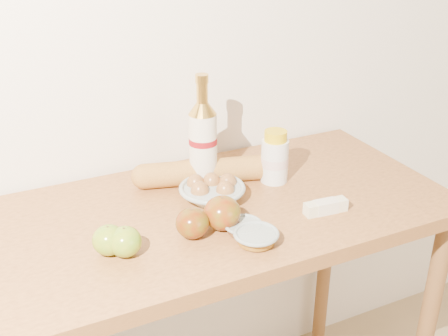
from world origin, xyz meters
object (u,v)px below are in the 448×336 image
at_px(table, 219,246).
at_px(cream_bottle, 275,158).
at_px(baguette, 207,171).
at_px(bourbon_bottle, 203,141).
at_px(egg_bowl, 212,190).

height_order(table, cream_bottle, cream_bottle).
bearing_deg(baguette, table, -85.73).
bearing_deg(bourbon_bottle, egg_bowl, -121.99).
bearing_deg(baguette, bourbon_bottle, -166.64).
height_order(cream_bottle, baguette, cream_bottle).
distance_m(cream_bottle, egg_bowl, 0.21).
distance_m(bourbon_bottle, cream_bottle, 0.20).
bearing_deg(table, bourbon_bottle, 83.50).
relative_size(bourbon_bottle, baguette, 0.74).
distance_m(table, cream_bottle, 0.28).
bearing_deg(cream_bottle, table, -156.45).
relative_size(table, baguette, 2.87).
bearing_deg(cream_bottle, bourbon_bottle, 165.60).
bearing_deg(cream_bottle, egg_bowl, -167.50).
bearing_deg(bourbon_bottle, cream_bottle, -42.88).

